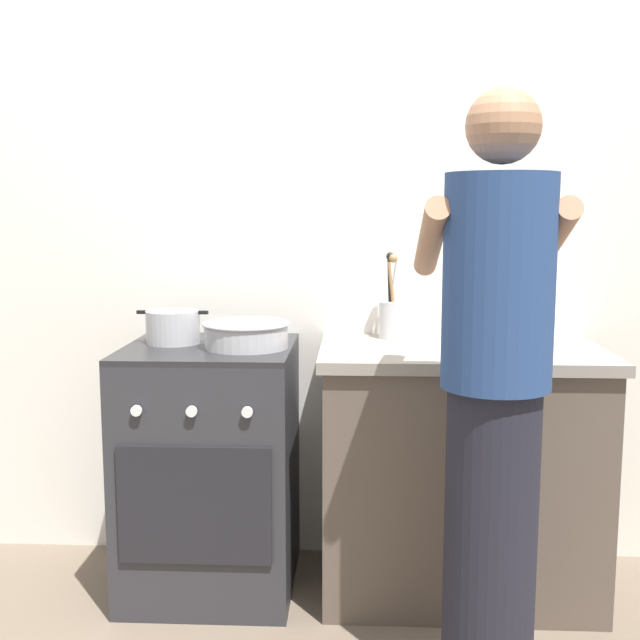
# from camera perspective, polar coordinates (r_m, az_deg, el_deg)

# --- Properties ---
(ground) EXTENTS (6.00, 6.00, 0.00)m
(ground) POSITION_cam_1_polar(r_m,az_deg,el_deg) (2.94, -1.16, -20.06)
(ground) COLOR #6B5B4C
(back_wall) EXTENTS (3.20, 0.10, 2.50)m
(back_wall) POSITION_cam_1_polar(r_m,az_deg,el_deg) (3.09, 3.14, 5.57)
(back_wall) COLOR silver
(back_wall) RESTS_ON ground
(countertop) EXTENTS (1.00, 0.60, 0.90)m
(countertop) POSITION_cam_1_polar(r_m,az_deg,el_deg) (2.91, 10.09, -10.73)
(countertop) COLOR brown
(countertop) RESTS_ON ground
(stove_range) EXTENTS (0.60, 0.62, 0.90)m
(stove_range) POSITION_cam_1_polar(r_m,az_deg,el_deg) (2.93, -7.94, -10.57)
(stove_range) COLOR #2D2D33
(stove_range) RESTS_ON ground
(pot) EXTENTS (0.26, 0.19, 0.12)m
(pot) POSITION_cam_1_polar(r_m,az_deg,el_deg) (2.89, -10.68, -0.50)
(pot) COLOR #B2B2B7
(pot) RESTS_ON stove_range
(mixing_bowl) EXTENTS (0.31, 0.31, 0.09)m
(mixing_bowl) POSITION_cam_1_polar(r_m,az_deg,el_deg) (2.76, -5.40, -0.99)
(mixing_bowl) COLOR #B7B7BC
(mixing_bowl) RESTS_ON stove_range
(utensil_crock) EXTENTS (0.10, 0.10, 0.34)m
(utensil_crock) POSITION_cam_1_polar(r_m,az_deg,el_deg) (2.96, 5.26, 0.41)
(utensil_crock) COLOR silver
(utensil_crock) RESTS_ON countertop
(spice_bottle) EXTENTS (0.04, 0.04, 0.09)m
(spice_bottle) POSITION_cam_1_polar(r_m,az_deg,el_deg) (2.77, 10.11, -1.15)
(spice_bottle) COLOR silver
(spice_bottle) RESTS_ON countertop
(oil_bottle) EXTENTS (0.06, 0.06, 0.22)m
(oil_bottle) POSITION_cam_1_polar(r_m,az_deg,el_deg) (2.82, 14.08, -0.21)
(oil_bottle) COLOR gold
(oil_bottle) RESTS_ON countertop
(person) EXTENTS (0.41, 0.50, 1.70)m
(person) POSITION_cam_1_polar(r_m,az_deg,el_deg) (2.22, 12.59, -5.78)
(person) COLOR black
(person) RESTS_ON ground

